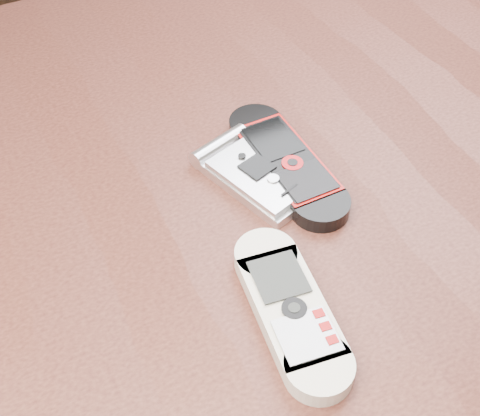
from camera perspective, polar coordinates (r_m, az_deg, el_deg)
name	(u,v)px	position (r m, az deg, el deg)	size (l,w,h in m)	color
table	(235,297)	(0.61, -0.43, -7.59)	(1.20, 0.80, 0.75)	black
nokia_white	(290,309)	(0.46, 4.33, -8.58)	(0.05, 0.14, 0.02)	beige
nokia_black_red	(286,163)	(0.56, 3.96, 3.88)	(0.05, 0.15, 0.02)	black
motorola_razr	(259,175)	(0.55, 1.66, 2.84)	(0.06, 0.11, 0.02)	silver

